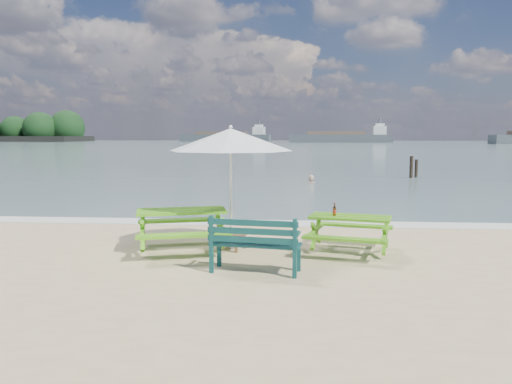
# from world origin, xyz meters

# --- Properties ---
(sea) EXTENTS (300.00, 300.00, 0.00)m
(sea) POSITION_xyz_m (0.00, 85.00, 0.00)
(sea) COLOR slate
(sea) RESTS_ON ground
(foam_strip) EXTENTS (22.00, 0.90, 0.01)m
(foam_strip) POSITION_xyz_m (0.00, 4.60, 0.01)
(foam_strip) COLOR silver
(foam_strip) RESTS_ON ground
(picnic_table_left) EXTENTS (2.19, 2.32, 0.82)m
(picnic_table_left) POSITION_xyz_m (-1.60, 1.41, 0.40)
(picnic_table_left) COLOR #52A218
(picnic_table_left) RESTS_ON ground
(picnic_table_right) EXTENTS (1.89, 2.01, 0.73)m
(picnic_table_right) POSITION_xyz_m (1.69, 1.48, 0.35)
(picnic_table_right) COLOR #4C9416
(picnic_table_right) RESTS_ON ground
(park_bench) EXTENTS (1.56, 0.73, 0.93)m
(park_bench) POSITION_xyz_m (-0.03, 0.01, 0.29)
(park_bench) COLOR #0D3838
(park_bench) RESTS_ON ground
(side_table) EXTENTS (0.61, 0.61, 0.32)m
(side_table) POSITION_xyz_m (-0.64, 1.59, 0.17)
(side_table) COLOR brown
(side_table) RESTS_ON ground
(patio_umbrella) EXTENTS (3.06, 3.06, 2.41)m
(patio_umbrella) POSITION_xyz_m (-0.64, 1.59, 2.19)
(patio_umbrella) COLOR silver
(patio_umbrella) RESTS_ON ground
(beer_bottle) EXTENTS (0.07, 0.07, 0.26)m
(beer_bottle) POSITION_xyz_m (1.39, 1.50, 0.81)
(beer_bottle) COLOR #944415
(beer_bottle) RESTS_ON picnic_table_right
(swimmer) EXTENTS (0.70, 0.57, 1.66)m
(swimmer) POSITION_xyz_m (1.37, 15.73, -0.47)
(swimmer) COLOR tan
(swimmer) RESTS_ON ground
(mooring_pilings) EXTENTS (0.58, 0.78, 1.35)m
(mooring_pilings) POSITION_xyz_m (6.85, 18.84, 0.43)
(mooring_pilings) COLOR black
(mooring_pilings) RESTS_ON ground
(cargo_ships) EXTENTS (168.98, 38.69, 4.40)m
(cargo_ships) POSITION_xyz_m (48.88, 122.93, 1.18)
(cargo_ships) COLOR #3D4448
(cargo_ships) RESTS_ON ground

